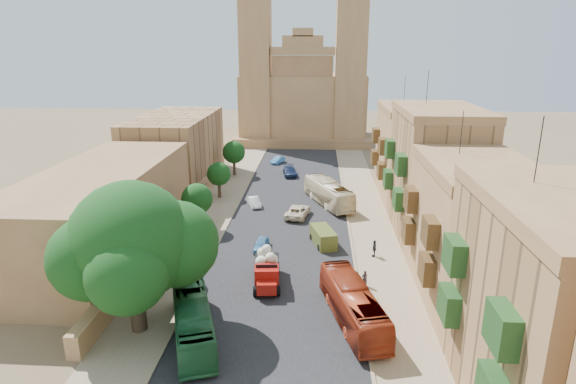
# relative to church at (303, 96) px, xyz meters

# --- Properties ---
(ground) EXTENTS (260.00, 260.00, 0.00)m
(ground) POSITION_rel_church_xyz_m (0.00, -78.61, -9.52)
(ground) COLOR brown
(road_surface) EXTENTS (14.00, 140.00, 0.01)m
(road_surface) POSITION_rel_church_xyz_m (0.00, -48.61, -9.51)
(road_surface) COLOR black
(road_surface) RESTS_ON ground
(sidewalk_east) EXTENTS (5.00, 140.00, 0.01)m
(sidewalk_east) POSITION_rel_church_xyz_m (9.50, -48.61, -9.51)
(sidewalk_east) COLOR #90795E
(sidewalk_east) RESTS_ON ground
(sidewalk_west) EXTENTS (5.00, 140.00, 0.01)m
(sidewalk_west) POSITION_rel_church_xyz_m (-9.50, -48.61, -9.51)
(sidewalk_west) COLOR #90795E
(sidewalk_west) RESTS_ON ground
(kerb_east) EXTENTS (0.25, 140.00, 0.12)m
(kerb_east) POSITION_rel_church_xyz_m (7.00, -48.61, -9.46)
(kerb_east) COLOR #90795E
(kerb_east) RESTS_ON ground
(kerb_west) EXTENTS (0.25, 140.00, 0.12)m
(kerb_west) POSITION_rel_church_xyz_m (-7.00, -48.61, -9.46)
(kerb_west) COLOR #90795E
(kerb_west) RESTS_ON ground
(townhouse_a) EXTENTS (9.00, 14.00, 16.40)m
(townhouse_a) POSITION_rel_church_xyz_m (15.95, -81.61, -3.11)
(townhouse_a) COLOR #A3764A
(townhouse_a) RESTS_ON ground
(townhouse_b) EXTENTS (9.00, 14.00, 14.90)m
(townhouse_b) POSITION_rel_church_xyz_m (15.95, -67.61, -3.86)
(townhouse_b) COLOR #996F45
(townhouse_b) RESTS_ON ground
(townhouse_c) EXTENTS (9.00, 14.00, 17.40)m
(townhouse_c) POSITION_rel_church_xyz_m (15.95, -53.61, -2.61)
(townhouse_c) COLOR #A3764A
(townhouse_c) RESTS_ON ground
(townhouse_d) EXTENTS (9.00, 14.00, 15.90)m
(townhouse_d) POSITION_rel_church_xyz_m (15.95, -39.61, -3.36)
(townhouse_d) COLOR #996F45
(townhouse_d) RESTS_ON ground
(west_wall) EXTENTS (1.00, 40.00, 1.80)m
(west_wall) POSITION_rel_church_xyz_m (-12.50, -58.61, -8.62)
(west_wall) COLOR #996F45
(west_wall) RESTS_ON ground
(west_building_low) EXTENTS (10.00, 28.00, 8.40)m
(west_building_low) POSITION_rel_church_xyz_m (-18.00, -60.61, -5.32)
(west_building_low) COLOR olive
(west_building_low) RESTS_ON ground
(west_building_mid) EXTENTS (10.00, 22.00, 10.00)m
(west_building_mid) POSITION_rel_church_xyz_m (-18.00, -34.61, -4.52)
(west_building_mid) COLOR #A3764A
(west_building_mid) RESTS_ON ground
(church) EXTENTS (28.00, 22.50, 36.30)m
(church) POSITION_rel_church_xyz_m (0.00, 0.00, 0.00)
(church) COLOR #996F45
(church) RESTS_ON ground
(ficus_tree) EXTENTS (11.21, 10.31, 11.21)m
(ficus_tree) POSITION_rel_church_xyz_m (-9.40, -74.61, -2.89)
(ficus_tree) COLOR #36281B
(ficus_tree) RESTS_ON ground
(street_tree_a) EXTENTS (3.37, 3.37, 5.17)m
(street_tree_a) POSITION_rel_church_xyz_m (-10.00, -66.61, -6.05)
(street_tree_a) COLOR #36281B
(street_tree_a) RESTS_ON ground
(street_tree_b) EXTENTS (3.49, 3.49, 5.36)m
(street_tree_b) POSITION_rel_church_xyz_m (-10.00, -54.61, -5.92)
(street_tree_b) COLOR #36281B
(street_tree_b) RESTS_ON ground
(street_tree_c) EXTENTS (3.21, 3.21, 4.94)m
(street_tree_c) POSITION_rel_church_xyz_m (-10.00, -42.61, -6.21)
(street_tree_c) COLOR #36281B
(street_tree_c) RESTS_ON ground
(street_tree_d) EXTENTS (3.60, 3.60, 5.53)m
(street_tree_d) POSITION_rel_church_xyz_m (-10.00, -30.61, -5.81)
(street_tree_d) COLOR #36281B
(street_tree_d) RESTS_ON ground
(red_truck) EXTENTS (2.74, 5.83, 3.30)m
(red_truck) POSITION_rel_church_xyz_m (-0.93, -67.02, -8.06)
(red_truck) COLOR #9E140C
(red_truck) RESTS_ON ground
(olive_pickup) EXTENTS (2.94, 4.53, 1.73)m
(olive_pickup) POSITION_rel_church_xyz_m (4.00, -58.09, -8.67)
(olive_pickup) COLOR #505C22
(olive_pickup) RESTS_ON ground
(bus_green_north) EXTENTS (5.55, 10.63, 2.89)m
(bus_green_north) POSITION_rel_church_xyz_m (-5.34, -75.28, -8.07)
(bus_green_north) COLOR #216033
(bus_green_north) RESTS_ON ground
(bus_red_east) EXTENTS (4.96, 10.81, 2.93)m
(bus_red_east) POSITION_rel_church_xyz_m (6.10, -72.60, -8.05)
(bus_red_east) COLOR #9A3016
(bus_red_east) RESTS_ON ground
(bus_cream_east) EXTENTS (6.64, 11.21, 3.08)m
(bus_cream_east) POSITION_rel_church_xyz_m (4.78, -44.65, -7.97)
(bus_cream_east) COLOR beige
(bus_cream_east) RESTS_ON ground
(car_blue_a) EXTENTS (1.50, 3.40, 1.14)m
(car_blue_a) POSITION_rel_church_xyz_m (-2.26, -59.77, -8.94)
(car_blue_a) COLOR #4882B5
(car_blue_a) RESTS_ON ground
(car_white_a) EXTENTS (2.37, 3.68, 1.15)m
(car_white_a) POSITION_rel_church_xyz_m (-4.80, -46.05, -8.94)
(car_white_a) COLOR white
(car_white_a) RESTS_ON ground
(car_cream) EXTENTS (3.26, 5.47, 1.43)m
(car_cream) POSITION_rel_church_xyz_m (1.00, -49.72, -8.80)
(car_cream) COLOR beige
(car_cream) RESTS_ON ground
(car_dkblue) EXTENTS (2.76, 5.15, 1.42)m
(car_dkblue) POSITION_rel_church_xyz_m (-1.08, -30.54, -8.81)
(car_dkblue) COLOR #152242
(car_dkblue) RESTS_ON ground
(car_white_b) EXTENTS (2.17, 4.23, 1.38)m
(car_white_b) POSITION_rel_church_xyz_m (4.97, -42.94, -8.83)
(car_white_b) COLOR silver
(car_white_b) RESTS_ON ground
(car_blue_b) EXTENTS (2.47, 3.70, 1.15)m
(car_blue_b) POSITION_rel_church_xyz_m (-3.71, -22.19, -8.94)
(car_blue_b) COLOR #3B85C5
(car_blue_b) RESTS_ON ground
(pedestrian_a) EXTENTS (0.61, 0.48, 1.47)m
(pedestrian_a) POSITION_rel_church_xyz_m (7.50, -66.98, -8.78)
(pedestrian_a) COLOR #2B262D
(pedestrian_a) RESTS_ON ground
(pedestrian_c) EXTENTS (0.47, 1.03, 1.73)m
(pedestrian_c) POSITION_rel_church_xyz_m (8.99, -60.77, -8.65)
(pedestrian_c) COLOR #2B2C31
(pedestrian_c) RESTS_ON ground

